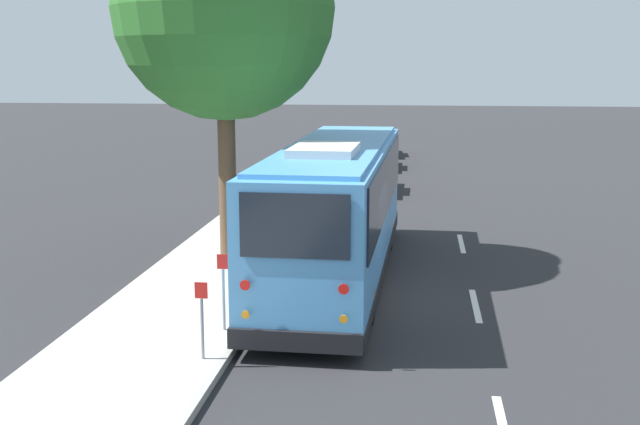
% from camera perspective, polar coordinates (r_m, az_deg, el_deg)
% --- Properties ---
extents(ground_plane, '(160.00, 160.00, 0.00)m').
position_cam_1_polar(ground_plane, '(17.87, 2.70, -6.10)').
color(ground_plane, '#28282B').
extents(sidewalk_slab, '(80.00, 3.19, 0.15)m').
position_cam_1_polar(sidewalk_slab, '(18.46, -8.73, -5.41)').
color(sidewalk_slab, '#B2AFA8').
rests_on(sidewalk_slab, ground).
extents(curb_strip, '(80.00, 0.14, 0.15)m').
position_cam_1_polar(curb_strip, '(18.09, -3.61, -5.64)').
color(curb_strip, '#9D9A94').
rests_on(curb_strip, ground).
extents(shuttle_bus, '(11.54, 2.64, 3.43)m').
position_cam_1_polar(shuttle_bus, '(18.94, 1.16, 0.60)').
color(shuttle_bus, '#4C93D1').
rests_on(shuttle_bus, ground).
extents(parked_sedan_tan, '(4.36, 1.80, 1.27)m').
position_cam_1_polar(parked_sedan_tan, '(32.34, 3.41, 2.55)').
color(parked_sedan_tan, tan).
rests_on(parked_sedan_tan, ground).
extents(parked_sedan_black, '(4.43, 1.77, 1.29)m').
position_cam_1_polar(parked_sedan_black, '(39.51, 3.79, 4.04)').
color(parked_sedan_black, black).
rests_on(parked_sedan_black, ground).
extents(parked_sedan_navy, '(4.62, 1.93, 1.32)m').
position_cam_1_polar(parked_sedan_navy, '(45.07, 4.13, 4.88)').
color(parked_sedan_navy, '#19234C').
rests_on(parked_sedan_navy, ground).
extents(sign_post_near, '(0.06, 0.22, 1.35)m').
position_cam_1_polar(sign_post_near, '(13.85, -8.40, -7.54)').
color(sign_post_near, gray).
rests_on(sign_post_near, sidewalk_slab).
extents(sign_post_far, '(0.06, 0.22, 1.47)m').
position_cam_1_polar(sign_post_far, '(15.25, -6.88, -5.57)').
color(sign_post_far, gray).
rests_on(sign_post_far, sidewalk_slab).
extents(fire_hydrant, '(0.22, 0.22, 0.81)m').
position_cam_1_polar(fire_hydrant, '(26.20, -1.07, 0.57)').
color(fire_hydrant, '#99999E').
rests_on(fire_hydrant, sidewalk_slab).
extents(lane_stripe_mid, '(2.40, 0.14, 0.01)m').
position_cam_1_polar(lane_stripe_mid, '(17.64, 11.00, -6.50)').
color(lane_stripe_mid, silver).
rests_on(lane_stripe_mid, ground).
extents(lane_stripe_ahead, '(2.40, 0.14, 0.01)m').
position_cam_1_polar(lane_stripe_ahead, '(23.43, 10.02, -2.18)').
color(lane_stripe_ahead, silver).
rests_on(lane_stripe_ahead, ground).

